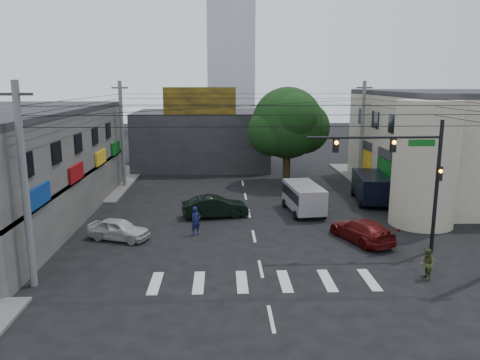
{
  "coord_description": "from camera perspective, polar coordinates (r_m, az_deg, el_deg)",
  "views": [
    {
      "loc": [
        -1.88,
        -24.75,
        9.11
      ],
      "look_at": [
        -0.76,
        4.0,
        3.05
      ],
      "focal_mm": 35.0,
      "sensor_mm": 36.0,
      "label": 1
    }
  ],
  "objects": [
    {
      "name": "traffic_officer",
      "position": [
        28.44,
        -5.41,
        -4.99
      ],
      "size": [
        1.04,
        1.04,
        1.76
      ],
      "primitive_type": "imported",
      "rotation": [
        0.0,
        0.0,
        0.64
      ],
      "color": "#121640",
      "rests_on": "ground"
    },
    {
      "name": "navy_van",
      "position": [
        37.29,
        15.61,
        -0.99
      ],
      "size": [
        5.89,
        3.33,
        2.16
      ],
      "primitive_type": null,
      "rotation": [
        0.0,
        0.0,
        1.45
      ],
      "color": "black",
      "rests_on": "ground"
    },
    {
      "name": "corner_column",
      "position": [
        31.91,
        21.61,
        1.84
      ],
      "size": [
        4.0,
        4.0,
        8.0
      ],
      "primitive_type": "cylinder",
      "color": "gray",
      "rests_on": "ground"
    },
    {
      "name": "traffic_gantry",
      "position": [
        26.0,
        19.72,
        1.72
      ],
      "size": [
        7.1,
        0.35,
        7.2
      ],
      "color": "black",
      "rests_on": "ground"
    },
    {
      "name": "maroon_sedan",
      "position": [
        28.18,
        14.58,
        -5.94
      ],
      "size": [
        4.95,
        5.84,
        1.33
      ],
      "primitive_type": "imported",
      "rotation": [
        0.0,
        0.0,
        3.51
      ],
      "color": "#500C0B",
      "rests_on": "ground"
    },
    {
      "name": "ground",
      "position": [
        26.44,
        2.0,
        -8.27
      ],
      "size": [
        160.0,
        160.0,
        0.0
      ],
      "primitive_type": "plane",
      "color": "black",
      "rests_on": "ground"
    },
    {
      "name": "building_right",
      "position": [
        42.97,
        25.41,
        3.92
      ],
      "size": [
        14.0,
        18.0,
        8.0
      ],
      "primitive_type": "cube",
      "color": "gray",
      "rests_on": "ground"
    },
    {
      "name": "utility_pole_near_left",
      "position": [
        22.46,
        -24.75,
        -0.8
      ],
      "size": [
        0.32,
        0.32,
        9.2
      ],
      "primitive_type": "cylinder",
      "color": "#59595B",
      "rests_on": "ground"
    },
    {
      "name": "utility_pole_far_left",
      "position": [
        41.89,
        -14.16,
        5.35
      ],
      "size": [
        0.32,
        0.32,
        9.2
      ],
      "primitive_type": "cylinder",
      "color": "#59595B",
      "rests_on": "ground"
    },
    {
      "name": "silver_minivan",
      "position": [
        33.24,
        7.76,
        -2.3
      ],
      "size": [
        5.15,
        2.96,
        2.04
      ],
      "primitive_type": null,
      "rotation": [
        0.0,
        0.0,
        1.67
      ],
      "color": "#A5A7AD",
      "rests_on": "ground"
    },
    {
      "name": "pedestrian_olive",
      "position": [
        23.83,
        21.83,
        -9.53
      ],
      "size": [
        0.79,
        0.64,
        1.51
      ],
      "primitive_type": "imported",
      "rotation": [
        0.0,
        0.0,
        -1.52
      ],
      "color": "#3F4520",
      "rests_on": "ground"
    },
    {
      "name": "billboard",
      "position": [
        45.93,
        -4.95,
        9.59
      ],
      "size": [
        7.0,
        0.3,
        2.6
      ],
      "primitive_type": "cube",
      "color": "olive",
      "rests_on": "building_far"
    },
    {
      "name": "white_compact",
      "position": [
        28.48,
        -14.58,
        -5.83
      ],
      "size": [
        3.83,
        4.63,
        1.26
      ],
      "primitive_type": "imported",
      "rotation": [
        0.0,
        0.0,
        1.23
      ],
      "color": "#B9BAB5",
      "rests_on": "ground"
    },
    {
      "name": "street_tree",
      "position": [
        42.32,
        5.8,
        6.9
      ],
      "size": [
        6.4,
        6.4,
        8.7
      ],
      "color": "black",
      "rests_on": "ground"
    },
    {
      "name": "utility_pole_far_right",
      "position": [
        42.82,
        14.65,
        5.47
      ],
      "size": [
        0.32,
        0.32,
        9.2
      ],
      "primitive_type": "cylinder",
      "color": "#59595B",
      "rests_on": "ground"
    },
    {
      "name": "building_far",
      "position": [
        51.16,
        -4.61,
        5.0
      ],
      "size": [
        14.0,
        10.0,
        6.0
      ],
      "primitive_type": "cube",
      "color": "#232326",
      "rests_on": "ground"
    },
    {
      "name": "tower_distant",
      "position": [
        95.64,
        -1.16,
        19.64
      ],
      "size": [
        9.0,
        9.0,
        44.0
      ],
      "primitive_type": "cube",
      "color": "silver",
      "rests_on": "ground"
    },
    {
      "name": "sidewalk_far_left",
      "position": [
        46.57,
        -22.44,
        -0.2
      ],
      "size": [
        16.0,
        16.0,
        0.15
      ],
      "primitive_type": "cube",
      "color": "#514F4C",
      "rests_on": "ground"
    },
    {
      "name": "dark_sedan",
      "position": [
        32.05,
        -3.06,
        -3.27
      ],
      "size": [
        2.99,
        4.96,
        1.47
      ],
      "primitive_type": "imported",
      "rotation": [
        0.0,
        0.0,
        1.74
      ],
      "color": "black",
      "rests_on": "ground"
    },
    {
      "name": "sidewalk_far_right",
      "position": [
        48.0,
        22.28,
        0.15
      ],
      "size": [
        16.0,
        16.0,
        0.15
      ],
      "primitive_type": "cube",
      "color": "#514F4C",
      "rests_on": "ground"
    }
  ]
}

